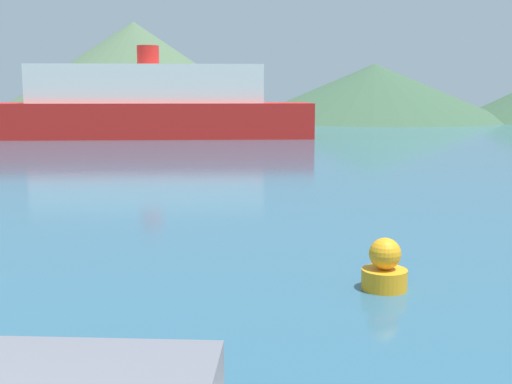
# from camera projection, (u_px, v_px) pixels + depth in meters

# --- Properties ---
(ferry_distant) EXTENTS (27.97, 13.39, 7.58)m
(ferry_distant) POSITION_uv_depth(u_px,v_px,m) (149.00, 106.00, 53.85)
(ferry_distant) COLOR red
(ferry_distant) RESTS_ON ground_plane
(buoy_marker) EXTENTS (0.88, 0.88, 1.01)m
(buoy_marker) POSITION_uv_depth(u_px,v_px,m) (385.00, 268.00, 12.30)
(buoy_marker) COLOR orange
(buoy_marker) RESTS_ON ground_plane
(hill_west) EXTENTS (42.59, 42.59, 14.11)m
(hill_west) POSITION_uv_depth(u_px,v_px,m) (135.00, 70.00, 95.93)
(hill_west) COLOR #4C6647
(hill_west) RESTS_ON ground_plane
(hill_central) EXTENTS (35.97, 35.97, 7.55)m
(hill_central) POSITION_uv_depth(u_px,v_px,m) (374.00, 92.00, 86.65)
(hill_central) COLOR #38563D
(hill_central) RESTS_ON ground_plane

